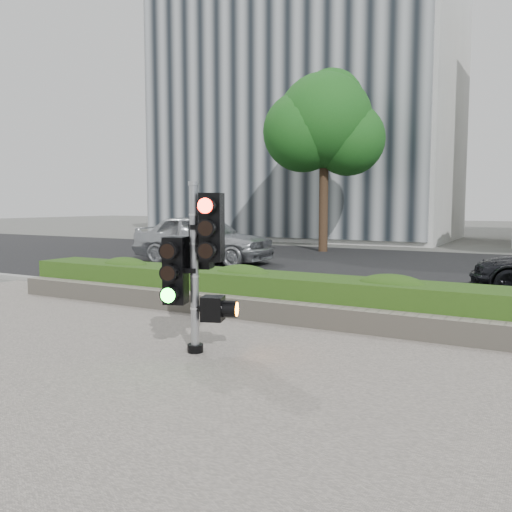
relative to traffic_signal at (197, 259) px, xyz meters
name	(u,v)px	position (x,y,z in m)	size (l,w,h in m)	color
ground	(223,353)	(0.26, 0.17, -1.24)	(120.00, 120.00, 0.00)	#51514C
sidewalk	(72,419)	(0.26, -2.33, -1.22)	(16.00, 11.00, 0.03)	#9E9389
road	(409,270)	(0.26, 10.17, -1.23)	(60.00, 13.00, 0.02)	black
curb	(317,308)	(0.26, 3.32, -1.18)	(60.00, 0.25, 0.12)	gray
stone_wall	(287,313)	(0.26, 2.07, -1.04)	(12.00, 0.32, 0.34)	gray
hedge	(303,296)	(0.26, 2.72, -0.87)	(12.00, 1.00, 0.68)	#4B7925
building_left	(307,105)	(-8.74, 23.17, 6.26)	(16.00, 9.00, 15.00)	#B7B7B2
tree_left	(325,125)	(-4.25, 14.73, 3.81)	(4.61, 4.03, 7.34)	black
traffic_signal	(197,259)	(0.00, 0.00, 0.00)	(0.80, 0.69, 2.18)	black
car_silver	(203,238)	(-6.04, 8.84, -0.42)	(1.87, 4.65, 1.59)	#ADB0B4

